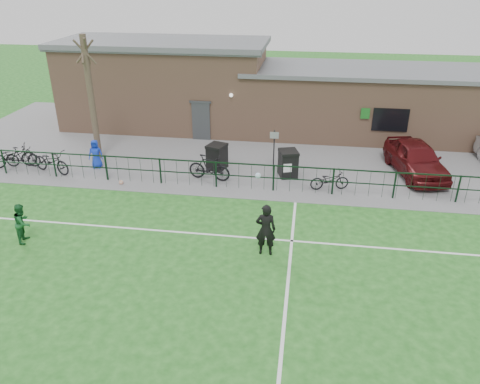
# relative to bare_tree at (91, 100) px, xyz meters

# --- Properties ---
(ground) EXTENTS (90.00, 90.00, 0.00)m
(ground) POSITION_rel_bare_tree_xyz_m (8.00, -10.50, -3.00)
(ground) COLOR #1C5A1A
(ground) RESTS_ON ground
(paving_strip) EXTENTS (34.00, 13.00, 0.02)m
(paving_strip) POSITION_rel_bare_tree_xyz_m (8.00, 3.00, -2.99)
(paving_strip) COLOR slate
(paving_strip) RESTS_ON ground
(pitch_line_touch) EXTENTS (28.00, 0.10, 0.01)m
(pitch_line_touch) POSITION_rel_bare_tree_xyz_m (8.00, -2.70, -3.00)
(pitch_line_touch) COLOR white
(pitch_line_touch) RESTS_ON ground
(pitch_line_mid) EXTENTS (28.00, 0.10, 0.01)m
(pitch_line_mid) POSITION_rel_bare_tree_xyz_m (8.00, -6.50, -3.00)
(pitch_line_mid) COLOR white
(pitch_line_mid) RESTS_ON ground
(pitch_line_perp) EXTENTS (0.10, 16.00, 0.01)m
(pitch_line_perp) POSITION_rel_bare_tree_xyz_m (10.00, -10.50, -3.00)
(pitch_line_perp) COLOR white
(pitch_line_perp) RESTS_ON ground
(perimeter_fence) EXTENTS (28.00, 0.10, 1.20)m
(perimeter_fence) POSITION_rel_bare_tree_xyz_m (8.00, -2.50, -2.40)
(perimeter_fence) COLOR black
(perimeter_fence) RESTS_ON ground
(bare_tree) EXTENTS (0.30, 0.30, 6.00)m
(bare_tree) POSITION_rel_bare_tree_xyz_m (0.00, 0.00, 0.00)
(bare_tree) COLOR #453629
(bare_tree) RESTS_ON ground
(wheelie_bin_left) EXTENTS (0.98, 1.04, 1.13)m
(wheelie_bin_left) POSITION_rel_bare_tree_xyz_m (6.15, -0.50, -2.42)
(wheelie_bin_left) COLOR black
(wheelie_bin_left) RESTS_ON paving_strip
(wheelie_bin_right) EXTENTS (0.98, 1.05, 1.15)m
(wheelie_bin_right) POSITION_rel_bare_tree_xyz_m (9.53, -0.87, -2.40)
(wheelie_bin_right) COLOR black
(wheelie_bin_right) RESTS_ON paving_strip
(sign_post) EXTENTS (0.08, 0.08, 2.00)m
(sign_post) POSITION_rel_bare_tree_xyz_m (8.82, -0.34, -1.98)
(sign_post) COLOR black
(sign_post) RESTS_ON paving_strip
(car_maroon) EXTENTS (2.72, 4.78, 1.53)m
(car_maroon) POSITION_rel_bare_tree_xyz_m (15.32, 0.24, -2.21)
(car_maroon) COLOR #4F0E10
(car_maroon) RESTS_ON paving_strip
(bicycle_a) EXTENTS (2.22, 1.46, 1.10)m
(bicycle_a) POSITION_rel_bare_tree_xyz_m (-3.53, -1.72, -2.43)
(bicycle_a) COLOR black
(bicycle_a) RESTS_ON paving_strip
(bicycle_b) EXTENTS (1.72, 0.72, 1.00)m
(bicycle_b) POSITION_rel_bare_tree_xyz_m (-3.09, -1.64, -2.48)
(bicycle_b) COLOR black
(bicycle_b) RESTS_ON paving_strip
(bicycle_c) EXTENTS (2.24, 1.37, 1.11)m
(bicycle_c) POSITION_rel_bare_tree_xyz_m (-1.37, -2.09, -2.43)
(bicycle_c) COLOR black
(bicycle_c) RESTS_ON paving_strip
(bicycle_d) EXTENTS (2.02, 0.88, 1.18)m
(bicycle_d) POSITION_rel_bare_tree_xyz_m (6.05, -1.80, -2.39)
(bicycle_d) COLOR black
(bicycle_d) RESTS_ON paving_strip
(bicycle_e) EXTENTS (1.77, 0.96, 0.88)m
(bicycle_e) POSITION_rel_bare_tree_xyz_m (11.38, -2.04, -2.54)
(bicycle_e) COLOR black
(bicycle_e) RESTS_ON paving_strip
(spectator_child) EXTENTS (0.74, 0.54, 1.38)m
(spectator_child) POSITION_rel_bare_tree_xyz_m (0.43, -1.20, -2.29)
(spectator_child) COLOR #1433BF
(spectator_child) RESTS_ON paving_strip
(goalkeeper_kick) EXTENTS (1.02, 2.90, 1.85)m
(goalkeeper_kick) POSITION_rel_bare_tree_xyz_m (9.13, -7.37, -2.06)
(goalkeeper_kick) COLOR black
(goalkeeper_kick) RESTS_ON ground
(outfield_player) EXTENTS (0.67, 0.79, 1.44)m
(outfield_player) POSITION_rel_bare_tree_xyz_m (0.72, -7.85, -2.28)
(outfield_player) COLOR #185728
(outfield_player) RESTS_ON ground
(ball_ground) EXTENTS (0.20, 0.20, 0.20)m
(ball_ground) POSITION_rel_bare_tree_xyz_m (2.27, -2.85, -2.90)
(ball_ground) COLOR silver
(ball_ground) RESTS_ON ground
(clubhouse) EXTENTS (24.25, 5.40, 4.96)m
(clubhouse) POSITION_rel_bare_tree_xyz_m (7.12, 6.00, -0.78)
(clubhouse) COLOR #A07459
(clubhouse) RESTS_ON ground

